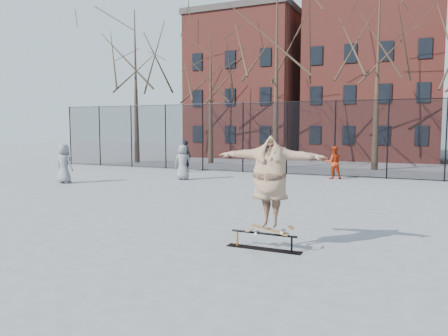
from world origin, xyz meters
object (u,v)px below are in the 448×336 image
at_px(skate_rail, 264,243).
at_px(skateboard, 270,231).
at_px(bystander_red, 334,162).
at_px(bystander_grey, 183,162).
at_px(bystander_black, 186,156).
at_px(bystander_extra, 64,164).
at_px(skater, 270,183).

height_order(skate_rail, skateboard, skateboard).
bearing_deg(skateboard, skate_rail, 180.00).
bearing_deg(bystander_red, skate_rail, 73.64).
bearing_deg(bystander_grey, bystander_black, -77.83).
relative_size(skate_rail, bystander_red, 1.00).
relative_size(bystander_grey, bystander_extra, 0.96).
bearing_deg(bystander_grey, skater, 112.88).
bearing_deg(skate_rail, bystander_extra, 151.66).
bearing_deg(bystander_red, bystander_grey, 6.84).
xyz_separation_m(skate_rail, bystander_extra, (-12.11, 6.53, 0.76)).
xyz_separation_m(skateboard, bystander_black, (-9.77, 13.53, 0.49)).
relative_size(bystander_grey, bystander_red, 1.05).
distance_m(skate_rail, bystander_extra, 13.78).
bearing_deg(skater, bystander_grey, 123.78).
bearing_deg(bystander_black, skateboard, 132.86).
bearing_deg(skate_rail, bystander_black, 125.45).
bearing_deg(bystander_red, bystander_extra, 11.46).
relative_size(skate_rail, bystander_black, 0.91).
bearing_deg(bystander_extra, bystander_grey, -138.33).
xyz_separation_m(skateboard, bystander_red, (-1.22, 13.53, 0.41)).
bearing_deg(skate_rail, skateboard, 0.00).
relative_size(skateboard, bystander_extra, 0.50).
bearing_deg(bystander_black, skater, 132.86).
height_order(skateboard, skater, skater).
bearing_deg(skater, bystander_black, 121.23).
height_order(skate_rail, bystander_grey, bystander_grey).
bearing_deg(bystander_grey, bystander_red, -167.68).
height_order(skateboard, bystander_extra, bystander_extra).
bearing_deg(bystander_black, skate_rail, 132.49).
xyz_separation_m(bystander_black, bystander_red, (8.55, 0.00, -0.08)).
xyz_separation_m(skater, bystander_red, (-1.22, 13.53, -0.61)).
bearing_deg(bystander_extra, skateboard, 154.83).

